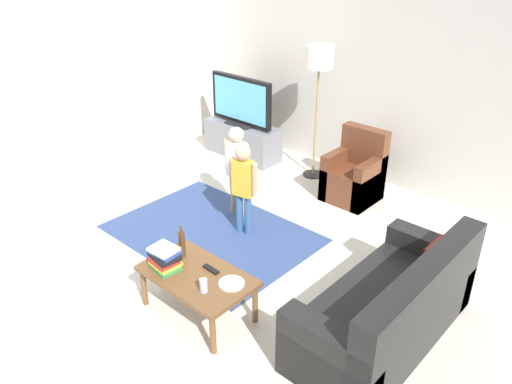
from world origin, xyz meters
name	(u,v)px	position (x,y,z in m)	size (l,w,h in m)	color
ground	(216,269)	(0.00, 0.00, 0.00)	(7.80, 7.80, 0.00)	beige
wall_back	(382,80)	(0.00, 3.00, 1.35)	(6.00, 0.12, 2.70)	silver
wall_left	(45,84)	(-3.00, 0.00, 1.35)	(0.12, 6.00, 2.70)	silver
area_rug	(212,233)	(-0.53, 0.44, 0.00)	(2.20, 1.60, 0.01)	#33477A
tv_stand	(243,140)	(-1.81, 2.30, 0.24)	(1.20, 0.44, 0.50)	slate
tv	(241,102)	(-1.81, 2.28, 0.85)	(1.10, 0.28, 0.71)	black
couch	(393,312)	(1.79, 0.29, 0.29)	(0.80, 1.80, 0.86)	black
armchair	(355,176)	(0.18, 2.26, 0.30)	(0.60, 0.60, 0.90)	brown
floor_lamp	(319,64)	(-0.60, 2.45, 1.54)	(0.36, 0.36, 1.78)	#262626
child_near_tv	(237,163)	(-0.64, 0.97, 0.66)	(0.37, 0.18, 1.10)	gray
child_center	(243,182)	(-0.29, 0.71, 0.63)	(0.35, 0.17, 1.05)	#33598C
coffee_table	(197,279)	(0.36, -0.55, 0.37)	(1.00, 0.60, 0.42)	brown
book_stack	(165,258)	(0.08, -0.67, 0.52)	(0.29, 0.24, 0.21)	#388C4C
bottle	(182,244)	(0.06, -0.45, 0.55)	(0.06, 0.06, 0.31)	#4C3319
tv_remote	(211,269)	(0.41, -0.43, 0.43)	(0.17, 0.05, 0.02)	black
soda_can	(204,286)	(0.58, -0.67, 0.48)	(0.07, 0.07, 0.12)	silver
plate	(232,283)	(0.68, -0.45, 0.43)	(0.22, 0.22, 0.02)	white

